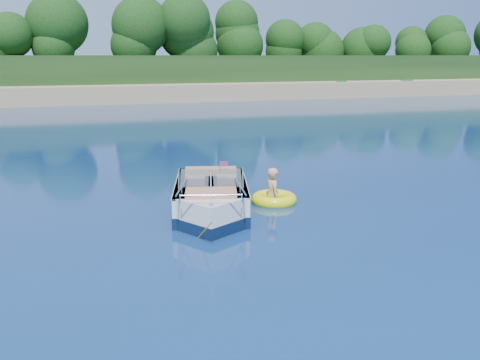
% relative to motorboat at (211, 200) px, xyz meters
% --- Properties ---
extents(ground, '(160.00, 160.00, 0.00)m').
position_rel_motorboat_xyz_m(ground, '(-0.05, -1.46, -0.34)').
color(ground, '#0A1B49').
rests_on(ground, ground).
extents(shoreline, '(170.00, 59.00, 6.00)m').
position_rel_motorboat_xyz_m(shoreline, '(-0.05, 62.32, 0.64)').
color(shoreline, tan).
rests_on(shoreline, ground).
extents(treeline, '(150.00, 7.12, 8.19)m').
position_rel_motorboat_xyz_m(treeline, '(-0.01, 39.56, 5.21)').
color(treeline, black).
rests_on(treeline, ground).
extents(motorboat, '(2.71, 5.11, 1.74)m').
position_rel_motorboat_xyz_m(motorboat, '(0.00, 0.00, 0.00)').
color(motorboat, silver).
rests_on(motorboat, ground).
extents(tow_tube, '(1.65, 1.65, 0.34)m').
position_rel_motorboat_xyz_m(tow_tube, '(1.94, 0.46, -0.25)').
color(tow_tube, '#FEFF0C').
rests_on(tow_tube, ground).
extents(boy, '(0.48, 0.91, 1.73)m').
position_rel_motorboat_xyz_m(boy, '(1.85, 0.42, -0.34)').
color(boy, tan).
rests_on(boy, ground).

